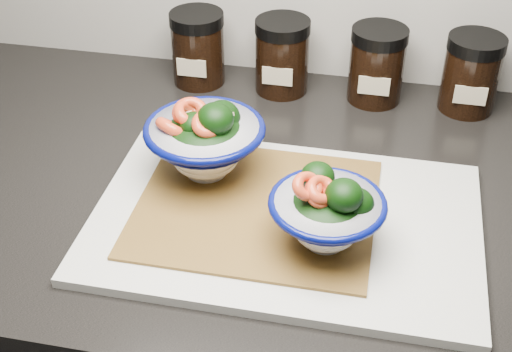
% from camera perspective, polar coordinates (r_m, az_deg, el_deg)
% --- Properties ---
extents(countertop, '(3.50, 0.60, 0.04)m').
position_cam_1_polar(countertop, '(0.91, 4.16, -1.96)').
color(countertop, black).
rests_on(countertop, cabinet).
extents(cutting_board, '(0.45, 0.30, 0.01)m').
position_cam_1_polar(cutting_board, '(0.84, 2.35, -3.66)').
color(cutting_board, beige).
rests_on(cutting_board, countertop).
extents(bamboo_mat, '(0.28, 0.24, 0.00)m').
position_cam_1_polar(bamboo_mat, '(0.84, 0.00, -2.51)').
color(bamboo_mat, olive).
rests_on(bamboo_mat, cutting_board).
extents(bowl_left, '(0.15, 0.15, 0.10)m').
position_cam_1_polar(bowl_left, '(0.87, -4.07, 2.92)').
color(bowl_left, white).
rests_on(bowl_left, bamboo_mat).
extents(bowl_right, '(0.13, 0.13, 0.10)m').
position_cam_1_polar(bowl_right, '(0.77, 5.78, -2.95)').
color(bowl_right, white).
rests_on(bowl_right, bamboo_mat).
extents(spice_jar_a, '(0.08, 0.08, 0.11)m').
position_cam_1_polar(spice_jar_a, '(1.11, -4.67, 10.18)').
color(spice_jar_a, black).
rests_on(spice_jar_a, countertop).
extents(spice_jar_b, '(0.08, 0.08, 0.11)m').
position_cam_1_polar(spice_jar_b, '(1.08, 2.10, 9.59)').
color(spice_jar_b, black).
rests_on(spice_jar_b, countertop).
extents(spice_jar_c, '(0.08, 0.08, 0.11)m').
position_cam_1_polar(spice_jar_c, '(1.07, 9.64, 8.77)').
color(spice_jar_c, black).
rests_on(spice_jar_c, countertop).
extents(spice_jar_d, '(0.08, 0.08, 0.11)m').
position_cam_1_polar(spice_jar_d, '(1.07, 16.83, 7.85)').
color(spice_jar_d, black).
rests_on(spice_jar_d, countertop).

